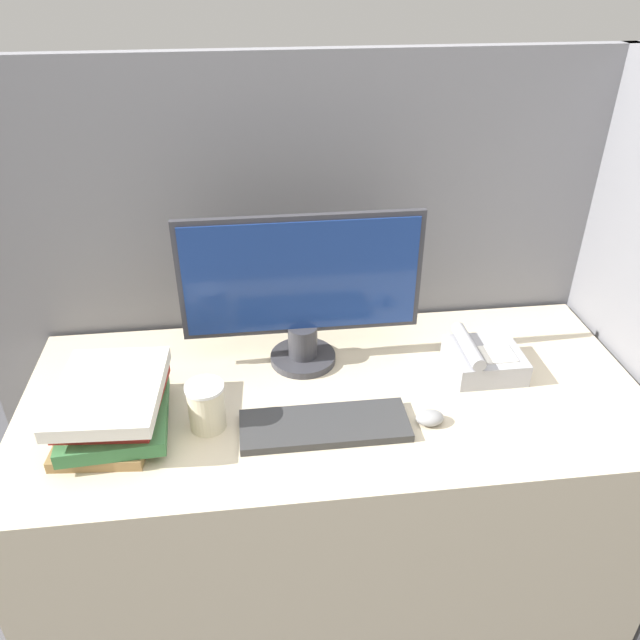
{
  "coord_description": "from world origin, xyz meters",
  "views": [
    {
      "loc": [
        -0.19,
        -0.89,
        1.73
      ],
      "look_at": [
        -0.03,
        0.39,
        0.94
      ],
      "focal_mm": 35.0,
      "sensor_mm": 36.0,
      "label": 1
    }
  ],
  "objects_px": {
    "keyboard": "(325,426)",
    "desk_telephone": "(483,359)",
    "book_stack": "(112,407)",
    "coffee_cup": "(206,406)",
    "monitor": "(302,292)",
    "mouse": "(430,418)"
  },
  "relations": [
    {
      "from": "keyboard",
      "to": "desk_telephone",
      "type": "distance_m",
      "value": 0.48
    },
    {
      "from": "book_stack",
      "to": "desk_telephone",
      "type": "relative_size",
      "value": 1.68
    },
    {
      "from": "keyboard",
      "to": "coffee_cup",
      "type": "height_order",
      "value": "coffee_cup"
    },
    {
      "from": "monitor",
      "to": "keyboard",
      "type": "xyz_separation_m",
      "value": [
        0.02,
        -0.29,
        -0.2
      ]
    },
    {
      "from": "mouse",
      "to": "book_stack",
      "type": "xyz_separation_m",
      "value": [
        -0.74,
        0.07,
        0.05
      ]
    },
    {
      "from": "monitor",
      "to": "book_stack",
      "type": "distance_m",
      "value": 0.54
    },
    {
      "from": "monitor",
      "to": "desk_telephone",
      "type": "xyz_separation_m",
      "value": [
        0.47,
        -0.1,
        -0.18
      ]
    },
    {
      "from": "coffee_cup",
      "to": "book_stack",
      "type": "relative_size",
      "value": 0.38
    },
    {
      "from": "monitor",
      "to": "coffee_cup",
      "type": "relative_size",
      "value": 5.22
    },
    {
      "from": "coffee_cup",
      "to": "monitor",
      "type": "bearing_deg",
      "value": 44.32
    },
    {
      "from": "desk_telephone",
      "to": "coffee_cup",
      "type": "bearing_deg",
      "value": -169.02
    },
    {
      "from": "monitor",
      "to": "mouse",
      "type": "xyz_separation_m",
      "value": [
        0.27,
        -0.3,
        -0.2
      ]
    },
    {
      "from": "mouse",
      "to": "book_stack",
      "type": "distance_m",
      "value": 0.74
    },
    {
      "from": "mouse",
      "to": "coffee_cup",
      "type": "height_order",
      "value": "coffee_cup"
    },
    {
      "from": "coffee_cup",
      "to": "desk_telephone",
      "type": "height_order",
      "value": "coffee_cup"
    },
    {
      "from": "desk_telephone",
      "to": "book_stack",
      "type": "bearing_deg",
      "value": -172.48
    },
    {
      "from": "coffee_cup",
      "to": "book_stack",
      "type": "distance_m",
      "value": 0.22
    },
    {
      "from": "keyboard",
      "to": "book_stack",
      "type": "xyz_separation_m",
      "value": [
        -0.49,
        0.06,
        0.06
      ]
    },
    {
      "from": "monitor",
      "to": "desk_telephone",
      "type": "distance_m",
      "value": 0.51
    },
    {
      "from": "monitor",
      "to": "coffee_cup",
      "type": "bearing_deg",
      "value": -135.68
    },
    {
      "from": "coffee_cup",
      "to": "book_stack",
      "type": "height_order",
      "value": "book_stack"
    },
    {
      "from": "monitor",
      "to": "book_stack",
      "type": "height_order",
      "value": "monitor"
    }
  ]
}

